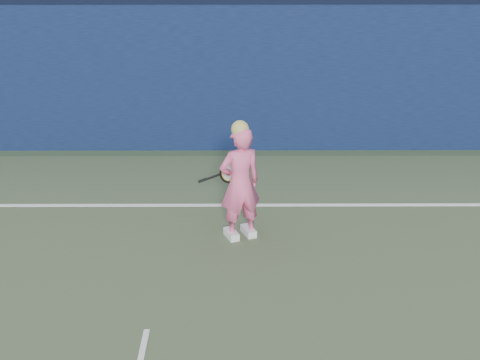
{
  "coord_description": "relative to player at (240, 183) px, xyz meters",
  "views": [
    {
      "loc": [
        0.93,
        -4.67,
        4.04
      ],
      "look_at": [
        0.96,
        3.06,
        0.79
      ],
      "focal_mm": 50.0,
      "sensor_mm": 36.0,
      "label": 1
    }
  ],
  "objects": [
    {
      "name": "player",
      "position": [
        0.0,
        0.0,
        0.0
      ],
      "size": [
        0.64,
        0.54,
        1.58
      ],
      "rotation": [
        0.0,
        0.0,
        3.53
      ],
      "color": "#F65F91",
      "rests_on": "ground"
    },
    {
      "name": "racket",
      "position": [
        -0.16,
        0.38,
        -0.02
      ],
      "size": [
        0.58,
        0.19,
        0.31
      ],
      "rotation": [
        0.0,
        0.0,
        0.12
      ],
      "color": "black",
      "rests_on": "ground"
    },
    {
      "name": "backstop_wall",
      "position": [
        -0.96,
        3.44,
        0.49
      ],
      "size": [
        24.0,
        0.4,
        2.5
      ],
      "primitive_type": "cube",
      "color": "#0D1639",
      "rests_on": "ground"
    }
  ]
}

